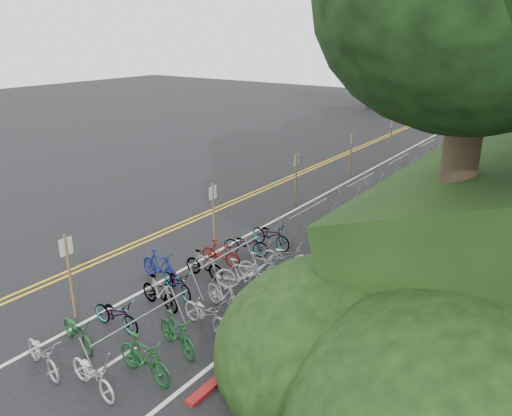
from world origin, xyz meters
The scene contains 9 objects.
ground centered at (0.00, 0.00, 0.00)m, with size 120.00×120.00×0.00m, color black.
road_markings centered at (0.63, 10.10, 0.00)m, with size 7.47×80.00×0.01m.
red_curb centered at (5.70, 12.00, 0.05)m, with size 0.25×28.00×0.10m, color maroon.
bike_rack_front centered at (3.43, -1.13, 0.79)m, with size 1.09×3.20×1.05m.
bike_racks_rest centered at (3.00, 13.00, 0.85)m, with size 1.14×23.00×1.17m.
signpost_near centered at (0.58, -1.20, 1.47)m, with size 0.08×0.40×2.57m.
signposts_rest centered at (0.60, 14.00, 1.43)m, with size 0.08×18.40×2.50m.
bike_front centered at (1.00, 1.78, 0.55)m, with size 1.83×0.52×1.10m, color navy.
bike_valet centered at (2.95, 1.26, 0.48)m, with size 3.20×11.18×1.10m.
Camera 1 is at (12.02, -8.37, 7.77)m, focal length 35.00 mm.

